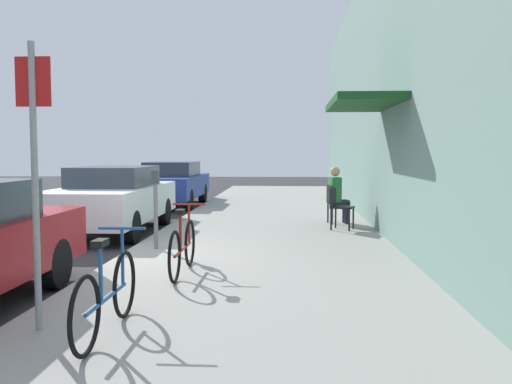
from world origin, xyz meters
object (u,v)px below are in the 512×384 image
object	(u,v)px
parked_car_1	(113,198)
seated_patron_1	(338,193)
parking_meter	(156,203)
bicycle_0	(107,295)
bicycle_1	(183,247)
cafe_chair_0	(339,205)
cafe_chair_1	(335,201)
street_sign	(35,164)
parked_car_2	(172,183)

from	to	relation	value
parked_car_1	seated_patron_1	size ratio (longest dim) A/B	3.41
seated_patron_1	parking_meter	bearing A→B (deg)	-133.61
bicycle_0	bicycle_1	distance (m)	2.48
bicycle_0	cafe_chair_0	world-z (taller)	bicycle_0
parking_meter	cafe_chair_1	bearing A→B (deg)	46.81
parking_meter	cafe_chair_1	world-z (taller)	parking_meter
parking_meter	seated_patron_1	size ratio (longest dim) A/B	1.02
bicycle_1	cafe_chair_0	distance (m)	5.04
bicycle_0	seated_patron_1	xyz separation A→B (m)	(2.70, 7.82, 0.34)
cafe_chair_0	parking_meter	bearing A→B (deg)	-142.14
street_sign	seated_patron_1	xyz separation A→B (m)	(3.37, 7.73, -0.82)
parking_meter	cafe_chair_0	bearing A→B (deg)	37.86
cafe_chair_1	seated_patron_1	bearing A→B (deg)	10.21
parked_car_1	cafe_chair_0	bearing A→B (deg)	-0.03
cafe_chair_0	street_sign	bearing A→B (deg)	-116.04
parking_meter	bicycle_1	size ratio (longest dim) A/B	0.77
parking_meter	bicycle_0	distance (m)	4.40
parked_car_1	bicycle_1	distance (m)	5.01
parked_car_1	cafe_chair_0	size ratio (longest dim) A/B	5.06
bicycle_0	cafe_chair_0	xyz separation A→B (m)	(2.65, 6.87, 0.14)
parked_car_2	parked_car_1	bearing A→B (deg)	-90.00
parked_car_2	parking_meter	distance (m)	8.60
bicycle_1	seated_patron_1	bearing A→B (deg)	64.91
parking_meter	bicycle_0	size ratio (longest dim) A/B	0.77
bicycle_1	cafe_chair_0	size ratio (longest dim) A/B	1.97
bicycle_1	cafe_chair_1	bearing A→B (deg)	65.39
seated_patron_1	bicycle_1	bearing A→B (deg)	-115.09
parking_meter	cafe_chair_1	distance (m)	4.77
cafe_chair_1	street_sign	bearing A→B (deg)	-113.22
cafe_chair_0	parked_car_2	bearing A→B (deg)	129.09
parking_meter	cafe_chair_0	distance (m)	4.14
parked_car_2	street_sign	world-z (taller)	street_sign
cafe_chair_1	cafe_chair_0	bearing A→B (deg)	-89.81
cafe_chair_0	seated_patron_1	size ratio (longest dim) A/B	0.67
bicycle_0	cafe_chair_1	bearing A→B (deg)	71.31
parked_car_2	seated_patron_1	bearing A→B (deg)	-45.62
street_sign	cafe_chair_0	xyz separation A→B (m)	(3.31, 6.78, -1.02)
parked_car_2	street_sign	bearing A→B (deg)	-83.27
street_sign	bicycle_1	distance (m)	2.79
bicycle_0	bicycle_1	size ratio (longest dim) A/B	1.00
cafe_chair_0	seated_patron_1	bearing A→B (deg)	86.61
parked_car_1	bicycle_1	bearing A→B (deg)	-61.74
parked_car_1	parking_meter	distance (m)	2.98
parking_meter	cafe_chair_0	world-z (taller)	parking_meter
parking_meter	bicycle_1	world-z (taller)	parking_meter
parked_car_2	bicycle_0	size ratio (longest dim) A/B	2.57
parked_car_2	seated_patron_1	size ratio (longest dim) A/B	3.41
parking_meter	street_sign	xyz separation A→B (m)	(-0.05, -4.24, 0.75)
street_sign	cafe_chair_0	world-z (taller)	street_sign
bicycle_1	street_sign	bearing A→B (deg)	-109.99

